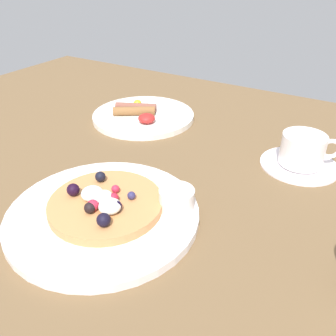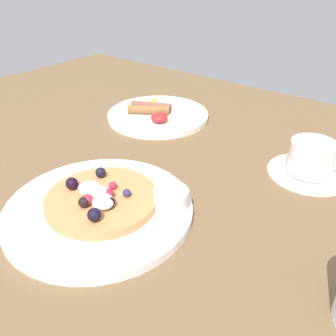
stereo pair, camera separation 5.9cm
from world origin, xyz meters
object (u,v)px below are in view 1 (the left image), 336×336
breakfast_plate (143,116)px  coffee_cup (304,149)px  coffee_saucer (299,164)px  syrup_ramekin (177,199)px  pancake_plate (102,214)px

breakfast_plate → coffee_cup: (38.20, -3.22, 3.00)cm
breakfast_plate → coffee_saucer: breakfast_plate is taller
syrup_ramekin → breakfast_plate: bearing=132.2°
pancake_plate → coffee_saucer: bearing=54.9°
pancake_plate → syrup_ramekin: syrup_ramekin is taller
pancake_plate → syrup_ramekin: (9.36, 6.43, 2.33)cm
syrup_ramekin → coffee_cup: bearing=62.9°
coffee_cup → coffee_saucer: bearing=-154.0°
pancake_plate → breakfast_plate: bearing=115.0°
coffee_saucer → pancake_plate: bearing=-125.1°
breakfast_plate → pancake_plate: bearing=-65.0°
coffee_cup → syrup_ramekin: bearing=-117.1°
syrup_ramekin → coffee_saucer: bearing=63.1°
syrup_ramekin → breakfast_plate: (-25.45, 28.09, -2.35)cm
syrup_ramekin → coffee_saucer: (12.60, 24.80, -2.67)cm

